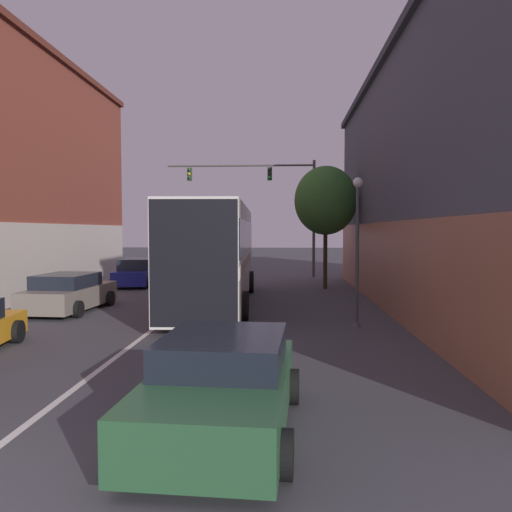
{
  "coord_description": "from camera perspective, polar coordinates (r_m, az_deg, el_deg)",
  "views": [
    {
      "loc": [
        3.81,
        -4.27,
        2.89
      ],
      "look_at": [
        2.82,
        13.82,
        1.97
      ],
      "focal_mm": 35.0,
      "sensor_mm": 36.0,
      "label": 1
    }
  ],
  "objects": [
    {
      "name": "bus",
      "position": [
        19.48,
        -4.61,
        0.66
      ],
      "size": [
        3.1,
        12.38,
        3.8
      ],
      "rotation": [
        0.0,
        0.0,
        1.61
      ],
      "color": "silver",
      "rests_on": "ground_plane"
    },
    {
      "name": "street_lamp",
      "position": [
        15.21,
        11.5,
        1.39
      ],
      "size": [
        0.3,
        0.3,
        4.47
      ],
      "color": "#47474C",
      "rests_on": "ground_plane"
    },
    {
      "name": "hatchback_foreground",
      "position": [
        7.44,
        -3.93,
        -14.58
      ],
      "size": [
        2.33,
        4.18,
        1.36
      ],
      "rotation": [
        0.0,
        0.0,
        1.51
      ],
      "color": "#285633",
      "rests_on": "ground_plane"
    },
    {
      "name": "parked_car_left_near",
      "position": [
        27.05,
        -13.31,
        -1.86
      ],
      "size": [
        2.16,
        4.62,
        1.43
      ],
      "rotation": [
        0.0,
        0.0,
        1.62
      ],
      "color": "navy",
      "rests_on": "ground_plane"
    },
    {
      "name": "lane_center_line",
      "position": [
        20.32,
        -7.75,
        -5.27
      ],
      "size": [
        0.14,
        42.97,
        0.01
      ],
      "color": "silver",
      "rests_on": "ground_plane"
    },
    {
      "name": "parked_car_left_far",
      "position": [
        36.3,
        -9.11,
        -0.66
      ],
      "size": [
        2.23,
        4.47,
        1.35
      ],
      "rotation": [
        0.0,
        0.0,
        1.64
      ],
      "color": "navy",
      "rests_on": "ground_plane"
    },
    {
      "name": "traffic_signal_gantry",
      "position": [
        31.33,
        1.74,
        7.27
      ],
      "size": [
        9.26,
        0.36,
        7.24
      ],
      "color": "#514C47",
      "rests_on": "ground_plane"
    },
    {
      "name": "parked_car_left_mid",
      "position": [
        19.15,
        -20.58,
        -3.99
      ],
      "size": [
        2.26,
        4.39,
        1.36
      ],
      "rotation": [
        0.0,
        0.0,
        1.52
      ],
      "color": "slate",
      "rests_on": "ground_plane"
    },
    {
      "name": "street_tree_near",
      "position": [
        25.02,
        7.97,
        6.28
      ],
      "size": [
        3.09,
        2.78,
        6.08
      ],
      "color": "#3D2D1E",
      "rests_on": "ground_plane"
    }
  ]
}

